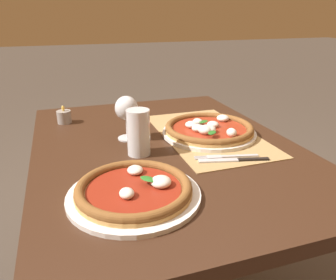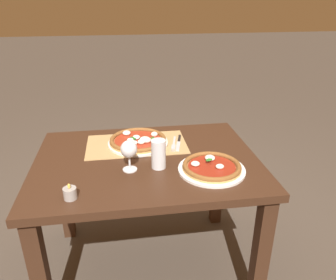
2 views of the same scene
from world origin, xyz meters
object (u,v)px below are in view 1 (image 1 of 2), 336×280
(knife, at_px, (234,160))
(fork, at_px, (226,157))
(pizza_far, at_px, (134,190))
(pint_glass, at_px, (139,133))
(wine_glass, at_px, (127,110))
(pizza_near, at_px, (209,129))
(votive_candle, at_px, (64,117))

(knife, bearing_deg, fork, 19.72)
(pizza_far, relative_size, pint_glass, 2.24)
(pizza_far, height_order, wine_glass, wine_glass)
(pizza_far, distance_m, fork, 0.34)
(pizza_near, bearing_deg, wine_glass, 78.24)
(votive_candle, bearing_deg, pizza_near, -122.71)
(pizza_far, relative_size, wine_glass, 2.10)
(pizza_far, distance_m, pint_glass, 0.26)
(fork, bearing_deg, votive_candle, 41.58)
(pizza_near, distance_m, pizza_far, 0.48)
(votive_candle, bearing_deg, wine_glass, -141.26)
(pizza_near, bearing_deg, votive_candle, 57.29)
(pizza_far, bearing_deg, fork, -67.46)
(pizza_near, xyz_separation_m, pizza_far, (-0.33, 0.35, -0.00))
(pint_glass, height_order, knife, pint_glass)
(pizza_near, relative_size, knife, 1.59)
(pizza_near, relative_size, pint_glass, 2.34)
(wine_glass, bearing_deg, pint_glass, -177.42)
(fork, height_order, knife, knife)
(pizza_far, bearing_deg, knife, -72.73)
(pizza_far, height_order, fork, pizza_far)
(pizza_far, relative_size, votive_candle, 4.52)
(pizza_far, xyz_separation_m, fork, (0.13, -0.32, -0.01))
(wine_glass, distance_m, fork, 0.37)
(pizza_far, xyz_separation_m, wine_glass, (0.39, -0.07, 0.09))
(wine_glass, relative_size, pint_glass, 1.07)
(pint_glass, bearing_deg, knife, -119.85)
(wine_glass, height_order, pint_glass, wine_glass)
(pizza_far, bearing_deg, pizza_near, -46.87)
(knife, xyz_separation_m, votive_candle, (0.54, 0.47, 0.02))
(pint_glass, bearing_deg, fork, -115.52)
(pizza_far, bearing_deg, votive_candle, 12.18)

